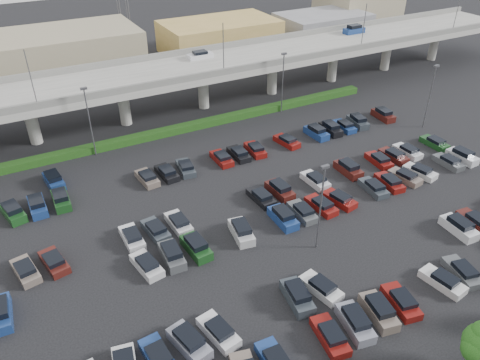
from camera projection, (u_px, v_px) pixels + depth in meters
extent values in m
plane|color=black|center=(277.00, 209.00, 56.73)|extent=(280.00, 280.00, 0.00)
cube|color=gray|center=(175.00, 72.00, 76.61)|extent=(150.00, 13.00, 1.10)
cube|color=slate|center=(189.00, 78.00, 71.41)|extent=(150.00, 0.50, 1.00)
cube|color=slate|center=(161.00, 56.00, 80.69)|extent=(150.00, 0.50, 1.00)
cylinder|color=gray|center=(32.00, 123.00, 69.47)|extent=(1.80, 1.80, 6.70)
cube|color=slate|center=(27.00, 103.00, 67.79)|extent=(2.60, 9.75, 0.50)
cylinder|color=gray|center=(124.00, 105.00, 75.09)|extent=(1.80, 1.80, 6.70)
cube|color=slate|center=(121.00, 86.00, 73.40)|extent=(2.60, 9.75, 0.50)
cylinder|color=gray|center=(203.00, 89.00, 80.71)|extent=(1.80, 1.80, 6.70)
cube|color=slate|center=(203.00, 72.00, 79.02)|extent=(2.60, 9.75, 0.50)
cylinder|color=gray|center=(272.00, 76.00, 86.32)|extent=(1.80, 1.80, 6.70)
cube|color=slate|center=(273.00, 59.00, 84.63)|extent=(2.60, 9.75, 0.50)
cylinder|color=gray|center=(333.00, 64.00, 91.94)|extent=(1.80, 1.80, 6.70)
cube|color=slate|center=(335.00, 48.00, 90.25)|extent=(2.60, 9.75, 0.50)
cylinder|color=gray|center=(386.00, 54.00, 97.56)|extent=(1.80, 1.80, 6.70)
cube|color=slate|center=(389.00, 39.00, 95.87)|extent=(2.60, 9.75, 0.50)
cylinder|color=gray|center=(434.00, 45.00, 103.17)|extent=(1.80, 1.80, 6.70)
cube|color=slate|center=(437.00, 30.00, 101.48)|extent=(2.60, 9.75, 0.50)
cube|color=silver|center=(200.00, 56.00, 80.73)|extent=(4.40, 1.82, 0.82)
cube|color=black|center=(200.00, 52.00, 80.39)|extent=(2.30, 1.60, 0.50)
cube|color=navy|center=(354.00, 31.00, 94.31)|extent=(4.40, 1.82, 1.05)
cube|color=black|center=(354.00, 26.00, 93.87)|extent=(2.60, 1.60, 0.65)
cylinder|color=#4F4F54|center=(31.00, 80.00, 60.81)|extent=(0.14, 0.14, 8.00)
cylinder|color=#4F4F54|center=(223.00, 49.00, 72.05)|extent=(0.14, 0.14, 8.00)
cylinder|color=#4F4F54|center=(364.00, 27.00, 83.28)|extent=(0.14, 0.14, 8.00)
cylinder|color=#4F4F54|center=(457.00, 12.00, 92.91)|extent=(0.14, 0.14, 8.00)
cube|color=#183C11|center=(194.00, 126.00, 75.00)|extent=(66.00, 1.60, 1.10)
sphere|color=#184913|center=(477.00, 349.00, 35.99)|extent=(2.41, 2.41, 2.41)
cube|color=black|center=(277.00, 360.00, 37.57)|extent=(1.72, 2.38, 0.50)
cube|color=maroon|center=(330.00, 336.00, 40.26)|extent=(2.50, 4.63, 0.82)
cube|color=black|center=(332.00, 333.00, 39.78)|extent=(1.95, 2.53, 0.50)
cube|color=gray|center=(355.00, 323.00, 41.30)|extent=(2.63, 4.67, 1.05)
cube|color=black|center=(356.00, 317.00, 40.86)|extent=(2.07, 2.86, 0.65)
cube|color=#6E6056|center=(379.00, 312.00, 42.41)|extent=(2.64, 4.67, 1.05)
cube|color=black|center=(380.00, 306.00, 41.97)|extent=(2.07, 2.86, 0.65)
cube|color=maroon|center=(401.00, 302.00, 43.57)|extent=(2.67, 4.68, 0.82)
cube|color=black|center=(404.00, 299.00, 43.09)|extent=(2.03, 2.58, 0.50)
cube|color=silver|center=(442.00, 282.00, 45.78)|extent=(2.45, 4.62, 0.82)
cube|color=black|center=(446.00, 278.00, 45.29)|extent=(1.93, 2.51, 0.50)
cube|color=#494D50|center=(462.00, 272.00, 46.88)|extent=(2.72, 4.69, 0.82)
cube|color=black|center=(465.00, 269.00, 46.40)|extent=(2.06, 2.59, 0.50)
cube|color=navy|center=(159.00, 358.00, 38.46)|extent=(2.17, 4.53, 0.82)
cube|color=black|center=(159.00, 355.00, 37.97)|extent=(1.78, 2.42, 0.50)
cube|color=gray|center=(189.00, 344.00, 39.50)|extent=(2.77, 4.70, 1.05)
cube|color=black|center=(189.00, 337.00, 39.06)|extent=(2.15, 2.89, 0.65)
cube|color=silver|center=(218.00, 332.00, 40.67)|extent=(2.56, 4.65, 0.82)
cube|color=black|center=(219.00, 329.00, 40.18)|extent=(1.98, 2.54, 0.50)
cube|color=#31383F|center=(297.00, 297.00, 43.91)|extent=(2.50, 4.64, 1.05)
cube|color=black|center=(298.00, 291.00, 43.48)|extent=(2.00, 2.82, 0.65)
cube|color=silver|center=(321.00, 288.00, 45.08)|extent=(2.63, 4.67, 0.82)
cube|color=black|center=(323.00, 285.00, 44.60)|extent=(2.01, 2.56, 0.50)
cube|color=silver|center=(459.00, 228.00, 52.74)|extent=(2.12, 4.51, 1.05)
cube|color=black|center=(461.00, 222.00, 52.30)|extent=(1.78, 2.70, 0.65)
cube|color=#481713|center=(475.00, 222.00, 53.91)|extent=(2.17, 4.53, 0.82)
cube|color=black|center=(478.00, 218.00, 53.42)|extent=(1.78, 2.42, 0.50)
cube|color=navy|center=(1.00, 315.00, 42.16)|extent=(2.06, 4.49, 1.05)
cube|color=silver|center=(147.00, 266.00, 47.73)|extent=(2.51, 4.64, 0.82)
cube|color=black|center=(147.00, 262.00, 47.25)|extent=(1.96, 2.53, 0.50)
cube|color=#494D50|center=(172.00, 256.00, 48.77)|extent=(2.02, 4.48, 1.05)
cube|color=black|center=(171.00, 250.00, 48.34)|extent=(1.72, 2.67, 0.65)
cube|color=#18451B|center=(196.00, 248.00, 49.88)|extent=(2.14, 4.52, 1.05)
cube|color=black|center=(196.00, 242.00, 49.44)|extent=(1.79, 2.71, 0.65)
cube|color=silver|center=(241.00, 232.00, 52.08)|extent=(2.50, 4.63, 1.05)
cube|color=black|center=(241.00, 227.00, 51.64)|extent=(1.99, 2.82, 0.65)
cube|color=navy|center=(283.00, 218.00, 54.29)|extent=(1.92, 4.44, 1.05)
cube|color=black|center=(283.00, 213.00, 53.85)|extent=(1.66, 2.64, 0.65)
cube|color=#494D50|center=(302.00, 212.00, 55.46)|extent=(1.99, 4.47, 0.82)
cube|color=black|center=(304.00, 209.00, 54.97)|extent=(1.69, 2.36, 0.50)
cube|color=maroon|center=(321.00, 206.00, 56.56)|extent=(2.14, 4.52, 0.82)
cube|color=black|center=(323.00, 203.00, 56.07)|extent=(1.76, 2.41, 0.50)
cube|color=maroon|center=(339.00, 200.00, 57.66)|extent=(2.58, 4.66, 0.82)
cube|color=black|center=(341.00, 196.00, 57.18)|extent=(1.99, 2.55, 0.50)
cube|color=#31383F|center=(373.00, 188.00, 59.87)|extent=(2.23, 4.55, 0.82)
cube|color=black|center=(375.00, 185.00, 59.38)|extent=(1.81, 2.44, 0.50)
cube|color=maroon|center=(389.00, 183.00, 60.97)|extent=(2.31, 4.58, 0.82)
cube|color=black|center=(391.00, 179.00, 60.49)|extent=(1.85, 2.47, 0.50)
cube|color=#6E6056|center=(405.00, 177.00, 62.08)|extent=(2.52, 4.64, 0.82)
cube|color=black|center=(407.00, 174.00, 61.59)|extent=(1.96, 2.53, 0.50)
cube|color=silver|center=(420.00, 172.00, 63.18)|extent=(2.71, 4.68, 0.82)
cube|color=black|center=(422.00, 169.00, 62.70)|extent=(2.05, 2.59, 0.50)
cube|color=#494D50|center=(448.00, 162.00, 65.38)|extent=(1.88, 4.42, 0.82)
cube|color=black|center=(451.00, 159.00, 64.90)|extent=(1.63, 2.32, 0.50)
cube|color=silver|center=(462.00, 157.00, 66.43)|extent=(2.07, 4.50, 1.05)
cube|color=black|center=(464.00, 152.00, 65.99)|extent=(1.75, 2.69, 0.65)
cube|color=#6E6056|center=(26.00, 271.00, 47.03)|extent=(2.62, 4.67, 0.82)
cube|color=black|center=(25.00, 268.00, 46.55)|extent=(2.01, 2.56, 0.50)
cube|color=#481713|center=(54.00, 262.00, 48.14)|extent=(2.64, 4.67, 0.82)
cube|color=black|center=(53.00, 259.00, 47.65)|extent=(2.02, 2.57, 0.50)
cube|color=silver|center=(132.00, 238.00, 51.45)|extent=(1.85, 4.41, 0.82)
cube|color=black|center=(132.00, 235.00, 50.96)|extent=(1.62, 2.31, 0.50)
cube|color=#31383F|center=(156.00, 231.00, 52.55)|extent=(2.30, 4.58, 0.82)
cube|color=black|center=(156.00, 227.00, 52.06)|extent=(1.85, 2.46, 0.50)
cube|color=silver|center=(179.00, 223.00, 53.65)|extent=(2.00, 4.47, 0.82)
cube|color=black|center=(179.00, 220.00, 53.17)|extent=(1.70, 2.36, 0.50)
cube|color=black|center=(261.00, 198.00, 58.07)|extent=(2.02, 4.48, 0.82)
cube|color=black|center=(262.00, 194.00, 57.58)|extent=(1.71, 2.37, 0.50)
cube|color=#481713|center=(280.00, 191.00, 59.11)|extent=(2.01, 4.48, 1.05)
cube|color=black|center=(280.00, 186.00, 58.67)|extent=(1.72, 2.67, 0.65)
cube|color=silver|center=(315.00, 181.00, 61.38)|extent=(1.95, 4.45, 0.82)
cube|color=black|center=(316.00, 177.00, 60.89)|extent=(1.67, 2.35, 0.50)
cube|color=#481713|center=(348.00, 170.00, 63.52)|extent=(1.91, 4.44, 1.05)
cube|color=black|center=(349.00, 164.00, 63.08)|extent=(1.65, 2.63, 0.65)
cube|color=maroon|center=(379.00, 161.00, 65.79)|extent=(2.22, 4.55, 0.82)
cube|color=black|center=(380.00, 157.00, 65.30)|extent=(1.81, 2.44, 0.50)
cube|color=#481713|center=(393.00, 156.00, 66.89)|extent=(2.08, 4.50, 0.82)
cube|color=black|center=(395.00, 153.00, 66.41)|extent=(1.73, 2.39, 0.50)
cube|color=silver|center=(407.00, 152.00, 68.00)|extent=(1.90, 4.43, 0.82)
cube|color=black|center=(409.00, 149.00, 67.51)|extent=(1.64, 2.33, 0.50)
cube|color=#18451B|center=(434.00, 143.00, 70.20)|extent=(1.82, 4.40, 0.82)
cube|color=black|center=(436.00, 140.00, 69.72)|extent=(1.60, 2.30, 0.50)
cube|color=#18451B|center=(13.00, 213.00, 55.14)|extent=(2.80, 4.70, 1.05)
cube|color=black|center=(11.00, 207.00, 54.70)|extent=(2.17, 2.90, 0.65)
cube|color=navy|center=(38.00, 207.00, 56.25)|extent=(1.86, 4.42, 1.05)
cube|color=black|center=(36.00, 201.00, 55.81)|extent=(1.63, 2.62, 0.65)
cube|color=#18451B|center=(61.00, 200.00, 57.35)|extent=(1.92, 4.44, 1.05)
cube|color=black|center=(60.00, 195.00, 56.91)|extent=(1.66, 2.63, 0.65)
cube|color=#6E6056|center=(147.00, 179.00, 61.82)|extent=(2.22, 4.55, 0.82)
cube|color=black|center=(147.00, 175.00, 61.34)|extent=(1.81, 2.44, 0.50)
cube|color=black|center=(167.00, 173.00, 62.93)|extent=(2.16, 4.53, 0.82)
cube|color=black|center=(167.00, 170.00, 62.44)|extent=(1.78, 2.42, 0.50)
cube|color=#31383F|center=(186.00, 168.00, 64.03)|extent=(2.37, 4.60, 0.82)
cube|color=black|center=(186.00, 165.00, 63.54)|extent=(1.88, 2.49, 0.50)
cube|color=maroon|center=(222.00, 159.00, 66.24)|extent=(1.83, 4.40, 0.82)
cube|color=black|center=(222.00, 156.00, 65.75)|extent=(1.61, 2.30, 0.50)
cube|color=black|center=(239.00, 154.00, 67.34)|extent=(1.87, 4.42, 0.82)
cube|color=black|center=(239.00, 151.00, 66.85)|extent=(1.63, 2.32, 0.50)
cube|color=maroon|center=(255.00, 150.00, 68.44)|extent=(2.20, 4.54, 0.82)
cube|color=black|center=(256.00, 147.00, 67.96)|extent=(1.80, 2.43, 0.50)
cube|color=maroon|center=(287.00, 142.00, 70.65)|extent=(2.46, 4.62, 0.82)
cube|color=black|center=(288.00, 138.00, 70.16)|extent=(1.93, 2.51, 0.50)
cube|color=navy|center=(316.00, 133.00, 72.79)|extent=(2.02, 4.48, 1.05)
cube|color=black|center=(317.00, 128.00, 72.35)|extent=(1.72, 2.67, 0.65)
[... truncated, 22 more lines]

